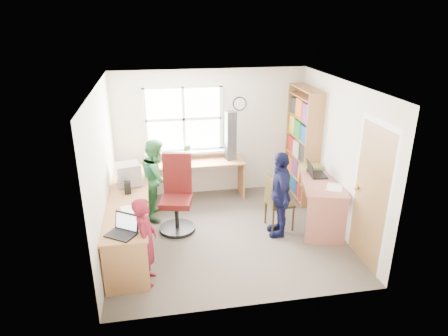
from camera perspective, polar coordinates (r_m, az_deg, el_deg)
name	(u,v)px	position (r m, az deg, el deg)	size (l,w,h in m)	color
room	(226,161)	(6.09, 0.36, 0.95)	(3.64, 3.44, 2.44)	#494139
l_desk	(142,225)	(5.98, -11.62, -7.97)	(2.38, 2.95, 0.75)	#B27947
right_desk	(321,191)	(6.78, 13.70, -3.27)	(0.99, 1.52, 0.81)	#AA6355
bookshelf	(302,147)	(7.59, 11.11, 3.01)	(0.30, 1.02, 2.10)	#B27947
swivel_chair	(177,198)	(6.51, -6.74, -4.26)	(0.70, 0.70, 1.26)	black
wooden_chair	(276,200)	(6.54, 7.42, -4.53)	(0.43, 0.43, 0.93)	#392C13
crt_monitor	(128,174)	(6.53, -13.50, -0.88)	(0.43, 0.40, 0.36)	#939297
laptop_left	(123,229)	(5.21, -14.17, -8.48)	(0.46, 0.44, 0.24)	black
laptop_right	(315,172)	(6.78, 12.82, -0.61)	(0.33, 0.38, 0.24)	black
speaker_a	(128,188)	(6.26, -13.60, -2.75)	(0.10, 0.10, 0.19)	black
speaker_b	(130,171)	(6.91, -13.24, -0.47)	(0.10, 0.10, 0.17)	black
cd_tower	(231,136)	(7.39, 0.95, 4.62)	(0.21, 0.19, 0.92)	black
game_box	(311,166)	(7.12, 12.35, 0.28)	(0.33, 0.33, 0.06)	red
paper_a	(129,210)	(5.80, -13.48, -5.80)	(0.25, 0.31, 0.00)	white
paper_b	(334,187)	(6.43, 15.50, -2.65)	(0.36, 0.40, 0.00)	white
potted_plant	(186,153)	(7.43, -5.42, 2.19)	(0.18, 0.14, 0.32)	#327F3D
person_red	(146,241)	(5.29, -11.08, -10.25)	(0.44, 0.29, 1.22)	maroon
person_green	(157,178)	(6.91, -9.53, -1.47)	(0.67, 0.53, 1.39)	#2F773A
person_navy	(280,194)	(6.29, 7.99, -3.72)	(0.81, 0.34, 1.39)	#121438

